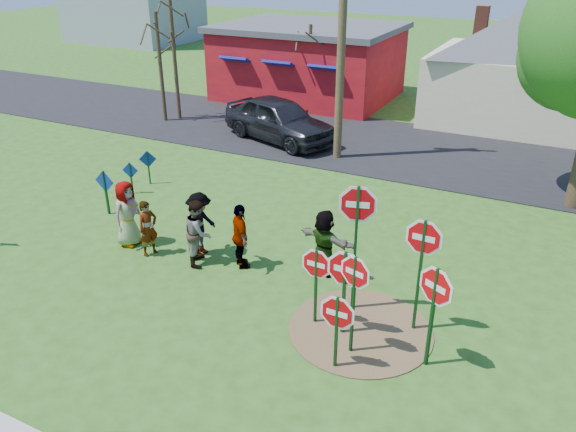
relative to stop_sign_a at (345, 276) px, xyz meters
name	(u,v)px	position (x,y,z in m)	size (l,w,h in m)	color
ground	(215,264)	(-4.16, 1.26, -1.47)	(120.00, 120.00, 0.00)	#2C5117
road	(361,142)	(-4.16, 12.76, -1.45)	(120.00, 7.50, 0.04)	black
dirt_patch	(360,330)	(0.34, 0.26, -1.46)	(3.20, 3.20, 0.03)	brown
red_building	(309,61)	(-9.66, 19.25, 0.49)	(9.40, 7.69, 3.90)	maroon
cream_house	(524,60)	(1.34, 19.26, 1.45)	(9.40, 9.40, 6.50)	beige
stop_sign_a	(345,276)	(0.00, 0.00, 0.00)	(1.12, 0.08, 2.19)	#103C17
stop_sign_b	(357,217)	(-0.14, 0.97, 0.91)	(1.12, 0.34, 3.28)	#103C17
stop_sign_c	(354,283)	(0.40, -0.52, 0.22)	(0.91, 0.28, 2.42)	#103C17
stop_sign_d	(423,248)	(1.37, 0.84, 0.58)	(1.07, 0.07, 2.84)	#103C17
stop_sign_e	(337,318)	(0.28, -1.10, -0.27)	(0.99, 0.07, 1.81)	#103C17
stop_sign_f	(435,294)	(1.91, -0.20, 0.23)	(0.97, 0.51, 2.42)	#103C17
stop_sign_g	(316,270)	(-0.69, 0.08, -0.10)	(0.95, 0.06, 2.00)	#103C17
blue_diamond_b	(105,187)	(-8.92, 2.38, -0.56)	(0.72, 0.07, 1.47)	#103C17
blue_diamond_c	(131,174)	(-9.32, 3.99, -0.77)	(0.55, 0.18, 1.13)	#103C17
blue_diamond_d	(148,163)	(-9.35, 4.95, -0.70)	(0.53, 0.34, 1.24)	#103C17
person_a	(127,214)	(-6.93, 1.12, -0.51)	(0.94, 0.61, 1.92)	#484A8F
person_b	(148,228)	(-6.05, 0.91, -0.68)	(0.58, 0.38, 1.59)	#20745F
person_c	(199,232)	(-4.56, 1.18, -0.57)	(0.88, 0.68, 1.80)	#9B4035
person_d	(200,224)	(-4.77, 1.53, -0.56)	(1.19, 0.68, 1.84)	#313035
person_e	(240,237)	(-3.45, 1.45, -0.57)	(1.05, 0.44, 1.80)	#462C5B
person_f	(324,243)	(-1.36, 2.12, -0.58)	(1.66, 0.53, 1.79)	#1E502D
suv	(279,119)	(-7.45, 11.38, -0.50)	(2.20, 5.46, 1.86)	#323238
utility_pole	(343,18)	(-4.38, 10.50, 3.87)	(2.41, 0.87, 10.16)	#4C3823
bare_tree_west	(172,33)	(-13.44, 12.24, 2.59)	(1.80, 1.80, 6.28)	#382819
bare_tree_east	(310,57)	(-8.09, 15.91, 1.34)	(1.80, 1.80, 4.35)	#382819
bare_tree_mid	(159,52)	(-13.85, 11.65, 1.80)	(1.80, 1.80, 5.06)	#382819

